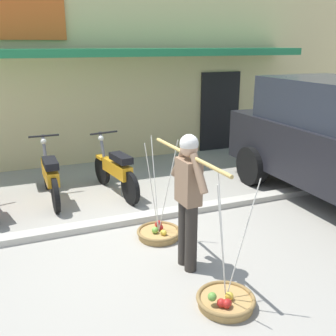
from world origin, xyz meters
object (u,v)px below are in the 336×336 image
(fruit_basket_left_side, at_px, (159,232))
(fruit_basket_right_side, at_px, (225,300))
(fruit_vendor, at_px, (188,194))
(motorcycle_second_in_row, at_px, (50,176))
(motorcycle_third_in_row, at_px, (116,171))

(fruit_basket_left_side, relative_size, fruit_basket_right_side, 1.00)
(fruit_basket_left_side, bearing_deg, fruit_vendor, -86.91)
(fruit_basket_right_side, bearing_deg, motorcycle_second_in_row, 109.32)
(fruit_basket_right_side, relative_size, motorcycle_second_in_row, 0.80)
(fruit_vendor, height_order, fruit_basket_left_side, fruit_vendor)
(motorcycle_second_in_row, bearing_deg, fruit_basket_left_side, -58.94)
(fruit_basket_right_side, xyz_separation_m, motorcycle_third_in_row, (-0.19, 3.67, 0.38))
(motorcycle_second_in_row, relative_size, motorcycle_third_in_row, 1.01)
(fruit_vendor, relative_size, fruit_basket_right_side, 1.20)
(fruit_basket_left_side, height_order, motorcycle_third_in_row, fruit_basket_left_side)
(fruit_vendor, bearing_deg, fruit_basket_right_side, -87.29)
(motorcycle_second_in_row, bearing_deg, fruit_vendor, -66.22)
(fruit_basket_left_side, height_order, fruit_basket_right_side, same)
(fruit_vendor, bearing_deg, motorcycle_third_in_row, 93.06)
(motorcycle_second_in_row, bearing_deg, motorcycle_third_in_row, -7.48)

